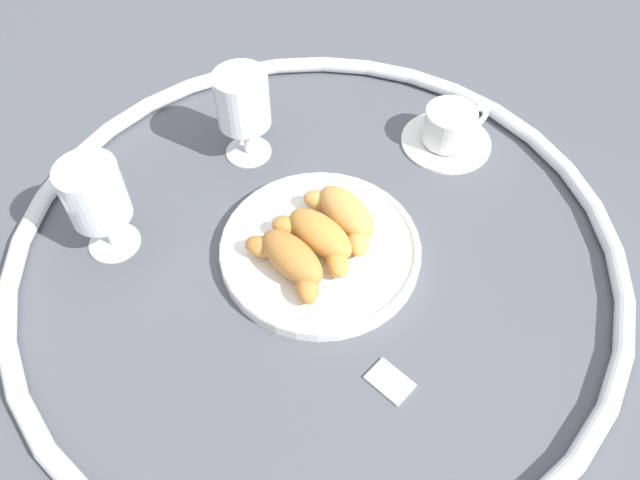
# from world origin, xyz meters

# --- Properties ---
(ground_plane) EXTENTS (2.20, 2.20, 0.00)m
(ground_plane) POSITION_xyz_m (0.00, 0.00, 0.00)
(ground_plane) COLOR #4C4F56
(table_chrome_rim) EXTENTS (0.80, 0.80, 0.02)m
(table_chrome_rim) POSITION_xyz_m (0.00, 0.00, 0.01)
(table_chrome_rim) COLOR silver
(table_chrome_rim) RESTS_ON ground_plane
(pastry_plate) EXTENTS (0.26, 0.26, 0.02)m
(pastry_plate) POSITION_xyz_m (-0.01, 0.00, 0.01)
(pastry_plate) COLOR white
(pastry_plate) RESTS_ON ground_plane
(croissant_large) EXTENTS (0.12, 0.10, 0.04)m
(croissant_large) POSITION_xyz_m (-0.02, -0.04, 0.04)
(croissant_large) COLOR #D6994C
(croissant_large) RESTS_ON pastry_plate
(croissant_small) EXTENTS (0.13, 0.09, 0.04)m
(croissant_small) POSITION_xyz_m (-0.01, 0.00, 0.04)
(croissant_small) COLOR #CC893D
(croissant_small) RESTS_ON pastry_plate
(croissant_extra) EXTENTS (0.13, 0.10, 0.04)m
(croissant_extra) POSITION_xyz_m (0.01, 0.05, 0.04)
(croissant_extra) COLOR #BC7A38
(croissant_extra) RESTS_ON pastry_plate
(coffee_cup_near) EXTENTS (0.14, 0.14, 0.06)m
(coffee_cup_near) POSITION_xyz_m (-0.10, -0.27, 0.03)
(coffee_cup_near) COLOR white
(coffee_cup_near) RESTS_ON ground_plane
(juice_glass_left) EXTENTS (0.08, 0.08, 0.14)m
(juice_glass_left) POSITION_xyz_m (0.25, 0.09, 0.09)
(juice_glass_left) COLOR white
(juice_glass_left) RESTS_ON ground_plane
(juice_glass_right) EXTENTS (0.08, 0.08, 0.14)m
(juice_glass_right) POSITION_xyz_m (0.17, -0.13, 0.09)
(juice_glass_right) COLOR white
(juice_glass_right) RESTS_ON ground_plane
(sugar_packet) EXTENTS (0.06, 0.05, 0.01)m
(sugar_packet) POSITION_xyz_m (-0.15, 0.13, 0.00)
(sugar_packet) COLOR white
(sugar_packet) RESTS_ON ground_plane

